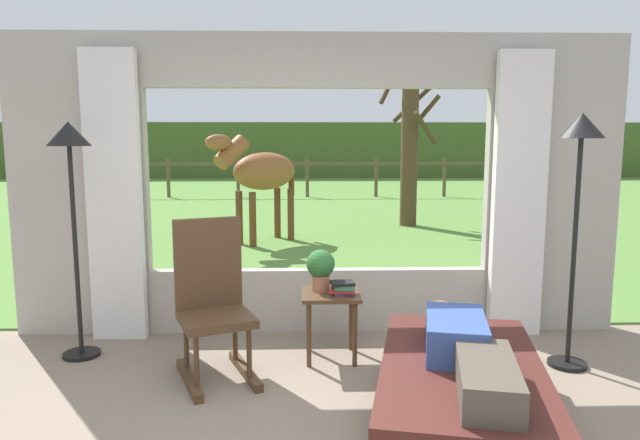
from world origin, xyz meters
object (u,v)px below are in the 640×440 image
at_px(side_table, 331,304).
at_px(book_stack, 343,288).
at_px(rocking_chair, 212,300).
at_px(horse, 261,172).
at_px(pasture_tree, 410,150).
at_px(reclining_person, 465,348).
at_px(floor_lamp_right, 580,164).
at_px(potted_plant, 320,267).
at_px(floor_lamp_left, 71,169).
at_px(recliner_sofa, 461,396).

relative_size(side_table, book_stack, 2.64).
xyz_separation_m(rocking_chair, horse, (-0.02, 5.21, 0.61)).
relative_size(side_table, pasture_tree, 0.15).
relative_size(reclining_person, floor_lamp_right, 0.77).
relative_size(reclining_person, book_stack, 7.27).
height_order(rocking_chair, pasture_tree, pasture_tree).
height_order(potted_plant, book_stack, potted_plant).
distance_m(reclining_person, book_stack, 1.29).
bearing_deg(side_table, rocking_chair, -161.85).
xyz_separation_m(rocking_chair, pasture_tree, (2.69, 7.02, 0.93)).
bearing_deg(pasture_tree, floor_lamp_left, -119.65).
bearing_deg(side_table, floor_lamp_right, -6.79).
distance_m(book_stack, horse, 5.12).
height_order(rocking_chair, floor_lamp_left, floor_lamp_left).
bearing_deg(reclining_person, rocking_chair, 161.33).
xyz_separation_m(reclining_person, book_stack, (-0.60, 1.14, 0.05)).
xyz_separation_m(book_stack, pasture_tree, (1.75, 6.80, 0.90)).
bearing_deg(potted_plant, pasture_tree, 73.99).
distance_m(floor_lamp_right, pasture_tree, 6.95).
bearing_deg(floor_lamp_right, recliner_sofa, -138.62).
bearing_deg(potted_plant, side_table, -36.87).
distance_m(reclining_person, pasture_tree, 8.08).
bearing_deg(reclining_person, floor_lamp_left, 165.84).
bearing_deg(recliner_sofa, horse, 116.51).
bearing_deg(horse, side_table, 143.53).
distance_m(side_table, floor_lamp_right, 2.07).
height_order(rocking_chair, horse, horse).
height_order(potted_plant, floor_lamp_right, floor_lamp_right).
height_order(book_stack, floor_lamp_right, floor_lamp_right).
bearing_deg(floor_lamp_right, reclining_person, -137.17).
bearing_deg(reclining_person, book_stack, 129.95).
relative_size(book_stack, horse, 0.11).
height_order(side_table, book_stack, book_stack).
height_order(side_table, floor_lamp_left, floor_lamp_left).
distance_m(floor_lamp_left, pasture_tree, 7.64).
height_order(rocking_chair, side_table, rocking_chair).
bearing_deg(floor_lamp_left, recliner_sofa, -25.38).
xyz_separation_m(rocking_chair, floor_lamp_left, (-1.09, 0.38, 0.91)).
bearing_deg(horse, book_stack, 144.40).
distance_m(recliner_sofa, horse, 6.35).
bearing_deg(pasture_tree, potted_plant, -106.01).
relative_size(reclining_person, floor_lamp_left, 0.79).
bearing_deg(potted_plant, horse, 99.25).
relative_size(rocking_chair, pasture_tree, 0.33).
distance_m(reclining_person, floor_lamp_left, 3.08).
relative_size(side_table, potted_plant, 1.63).
relative_size(rocking_chair, horse, 0.65).
bearing_deg(recliner_sofa, side_table, 133.03).
bearing_deg(potted_plant, floor_lamp_left, 178.80).
distance_m(floor_lamp_right, horse, 5.78).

